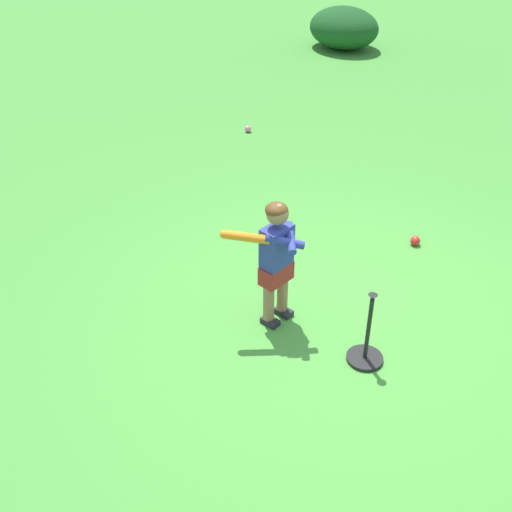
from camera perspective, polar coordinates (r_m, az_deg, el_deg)
The scene contains 6 objects.
ground_plane at distance 5.21m, azimuth 7.35°, elevation -4.86°, with size 40.00×40.00×0.00m, color #479338.
child_batter at distance 4.67m, azimuth 1.86°, elevation 0.25°, with size 0.58×0.41×1.08m.
play_ball_near_batter at distance 6.15m, azimuth 14.73°, elevation 1.40°, with size 0.10×0.10×0.10m, color red.
play_ball_center_lawn at distance 8.55m, azimuth -0.76°, elevation 11.85°, with size 0.09×0.09×0.09m, color pink.
batting_tee at distance 4.70m, azimuth 10.27°, elevation -8.62°, with size 0.28×0.28×0.62m.
shrub_left_background at distance 12.69m, azimuth 8.24°, elevation 20.45°, with size 1.24×1.46×0.77m, color #194C1E.
Camera 1 is at (-2.70, -3.07, 3.22)m, focal length 42.60 mm.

